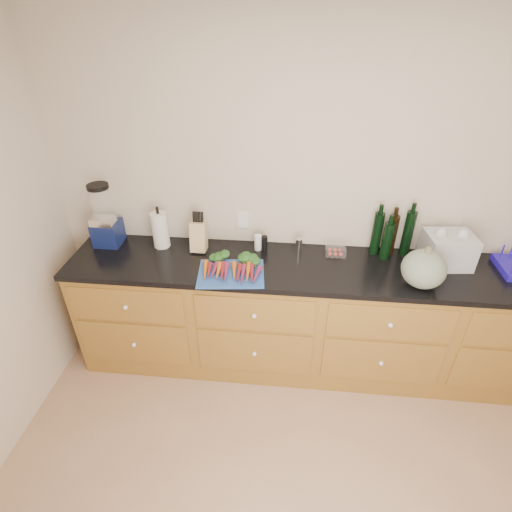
# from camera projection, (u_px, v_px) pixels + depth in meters

# --- Properties ---
(wall_back) EXTENTS (4.10, 0.05, 2.60)m
(wall_back) POSITION_uv_depth(u_px,v_px,m) (325.00, 200.00, 2.88)
(wall_back) COLOR beige
(wall_back) RESTS_ON ground
(cabinets) EXTENTS (3.60, 0.64, 0.90)m
(cabinets) POSITION_uv_depth(u_px,v_px,m) (317.00, 319.00, 3.06)
(cabinets) COLOR brown
(cabinets) RESTS_ON ground
(countertop) EXTENTS (3.64, 0.62, 0.04)m
(countertop) POSITION_uv_depth(u_px,v_px,m) (322.00, 269.00, 2.82)
(countertop) COLOR black
(countertop) RESTS_ON cabinets
(cutting_board) EXTENTS (0.48, 0.38, 0.01)m
(cutting_board) POSITION_uv_depth(u_px,v_px,m) (231.00, 273.00, 2.72)
(cutting_board) COLOR #2955A6
(cutting_board) RESTS_ON countertop
(carrots) EXTENTS (0.39, 0.29, 0.06)m
(carrots) POSITION_uv_depth(u_px,v_px,m) (232.00, 267.00, 2.74)
(carrots) COLOR orange
(carrots) RESTS_ON cutting_board
(squash) EXTENTS (0.28, 0.28, 0.25)m
(squash) POSITION_uv_depth(u_px,v_px,m) (424.00, 269.00, 2.55)
(squash) COLOR slate
(squash) RESTS_ON countertop
(blender_appliance) EXTENTS (0.19, 0.19, 0.48)m
(blender_appliance) POSITION_uv_depth(u_px,v_px,m) (105.00, 219.00, 2.96)
(blender_appliance) COLOR #101A4D
(blender_appliance) RESTS_ON countertop
(paper_towel) EXTENTS (0.12, 0.12, 0.27)m
(paper_towel) POSITION_uv_depth(u_px,v_px,m) (160.00, 230.00, 2.97)
(paper_towel) COLOR white
(paper_towel) RESTS_ON countertop
(knife_block) EXTENTS (0.11, 0.11, 0.22)m
(knife_block) POSITION_uv_depth(u_px,v_px,m) (199.00, 236.00, 2.94)
(knife_block) COLOR tan
(knife_block) RESTS_ON countertop
(grinder_salt) EXTENTS (0.05, 0.05, 0.12)m
(grinder_salt) POSITION_uv_depth(u_px,v_px,m) (258.00, 242.00, 2.96)
(grinder_salt) COLOR white
(grinder_salt) RESTS_ON countertop
(grinder_pepper) EXTENTS (0.05, 0.05, 0.11)m
(grinder_pepper) POSITION_uv_depth(u_px,v_px,m) (264.00, 243.00, 2.96)
(grinder_pepper) COLOR black
(grinder_pepper) RESTS_ON countertop
(canister_chrome) EXTENTS (0.05, 0.05, 0.11)m
(canister_chrome) POSITION_uv_depth(u_px,v_px,m) (299.00, 245.00, 2.94)
(canister_chrome) COLOR silver
(canister_chrome) RESTS_ON countertop
(tomato_box) EXTENTS (0.14, 0.11, 0.07)m
(tomato_box) POSITION_uv_depth(u_px,v_px,m) (335.00, 250.00, 2.92)
(tomato_box) COLOR white
(tomato_box) RESTS_ON countertop
(bottles) EXTENTS (0.29, 0.15, 0.34)m
(bottles) POSITION_uv_depth(u_px,v_px,m) (391.00, 236.00, 2.85)
(bottles) COLOR black
(bottles) RESTS_ON countertop
(grocery_bag) EXTENTS (0.34, 0.28, 0.23)m
(grocery_bag) POSITION_uv_depth(u_px,v_px,m) (448.00, 250.00, 2.77)
(grocery_bag) COLOR silver
(grocery_bag) RESTS_ON countertop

